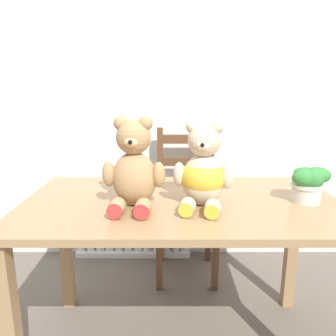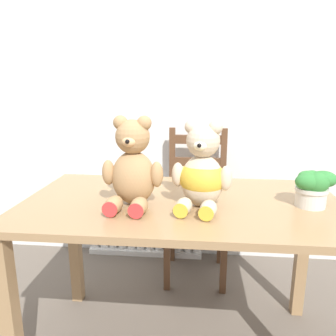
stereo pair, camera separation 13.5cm
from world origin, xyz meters
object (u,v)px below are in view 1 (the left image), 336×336
Objects in this scene: teddy_bear_left at (132,169)px; teddy_bear_right at (202,172)px; wooden_chair_behind at (185,206)px; potted_plant at (307,182)px.

teddy_bear_right is at bearing -175.71° from teddy_bear_left.
wooden_chair_behind is 0.95m from teddy_bear_left.
teddy_bear_left is 2.19× the size of potted_plant.
potted_plant is (0.46, 0.04, -0.05)m from teddy_bear_right.
wooden_chair_behind is 2.66× the size of teddy_bear_left.
teddy_bear_right is 2.10× the size of potted_plant.
teddy_bear_right reaches higher than potted_plant.
wooden_chair_behind is 2.77× the size of teddy_bear_right.
teddy_bear_right is 0.46m from potted_plant.
teddy_bear_left reaches higher than wooden_chair_behind.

